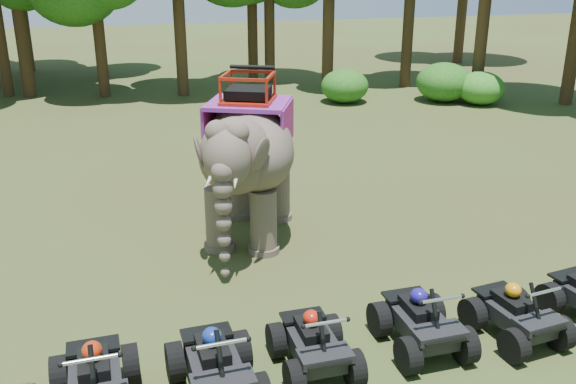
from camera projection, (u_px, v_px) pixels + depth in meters
name	position (u px, v px, depth m)	size (l,w,h in m)	color
ground	(304.00, 300.00, 12.92)	(110.00, 110.00, 0.00)	#47381E
elephant	(249.00, 155.00, 15.31)	(2.12, 4.83, 4.06)	brown
atv_0	(94.00, 373.00, 9.55)	(1.36, 1.86, 1.38)	black
atv_1	(215.00, 358.00, 9.90)	(1.36, 1.87, 1.38)	black
atv_2	(314.00, 336.00, 10.57)	(1.25, 1.71, 1.27)	black
atv_3	(422.00, 315.00, 11.15)	(1.31, 1.80, 1.33)	black
atv_4	(517.00, 307.00, 11.44)	(1.25, 1.72, 1.27)	black
tree_0	(178.00, 4.00, 30.09)	(6.05, 6.05, 8.64)	#195114
tree_1	(252.00, 8.00, 33.81)	(5.37, 5.37, 7.67)	#195114
tree_3	(410.00, 3.00, 32.18)	(5.92, 5.92, 8.46)	#195114
tree_4	(485.00, 3.00, 29.15)	(6.18, 6.18, 8.83)	#195114
tree_32	(97.00, 14.00, 29.94)	(5.47, 5.47, 7.81)	#195114
tree_33	(269.00, 3.00, 33.37)	(5.76, 5.76, 8.23)	#195114
tree_36	(97.00, 6.00, 35.22)	(5.40, 5.40, 7.71)	#195114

